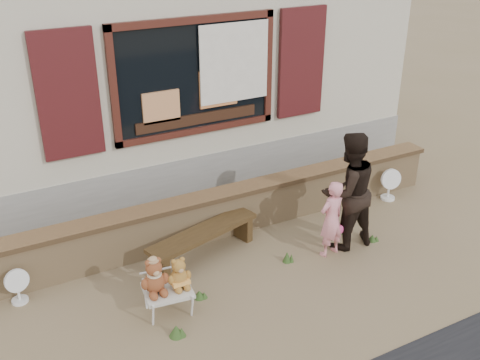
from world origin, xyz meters
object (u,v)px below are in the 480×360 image
teddy_bear_left (154,275)px  teddy_bear_right (179,272)px  folding_chair (168,291)px  child (331,219)px  adult (348,191)px  bench (203,238)px

teddy_bear_left → teddy_bear_right: (0.28, -0.03, -0.03)m
folding_chair → child: child is taller
folding_chair → teddy_bear_right: (0.14, -0.02, 0.22)m
teddy_bear_left → adult: size_ratio=0.27×
bench → adult: adult is taller
child → adult: bearing=-171.5°
folding_chair → teddy_bear_left: size_ratio=1.31×
folding_chair → teddy_bear_right: teddy_bear_right is taller
bench → folding_chair: 1.17m
bench → child: size_ratio=1.55×
bench → teddy_bear_right: bearing=-145.1°
teddy_bear_left → adult: bearing=11.3°
teddy_bear_left → adult: (2.83, 0.20, 0.28)m
folding_chair → adult: 2.75m
teddy_bear_right → child: 2.23m
bench → adult: 2.02m
adult → bench: bearing=-17.0°
bench → child: 1.71m
bench → child: bearing=-40.6°
folding_chair → adult: (2.69, 0.22, 0.53)m
adult → child: bearing=18.1°
folding_chair → adult: size_ratio=0.35×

